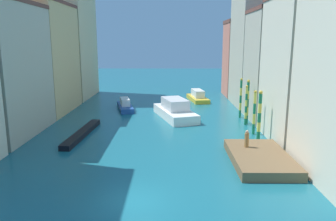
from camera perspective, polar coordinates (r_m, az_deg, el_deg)
The scene contains 18 objects.
ground_plane at distance 43.87m, azimuth -2.30°, elevation -0.62°, with size 154.00×154.00×0.00m, color #196070.
building_left_2 at distance 47.88m, azimuth -21.15°, elevation 8.52°, with size 7.29×11.87×14.67m.
building_left_3 at distance 59.55m, azimuth -17.00°, elevation 12.68°, with size 7.29×12.20×21.69m.
building_right_1 at distance 34.07m, azimuth 23.49°, elevation 6.86°, with size 7.29×9.14×14.13m.
building_right_2 at distance 42.31m, azimuth 18.84°, elevation 7.46°, with size 7.29×7.97×13.37m.
building_right_3 at distance 51.20m, azimuth 15.83°, elevation 12.62°, with size 7.29×10.53×21.06m.
building_right_4 at distance 60.18m, azimuth 13.32°, elevation 8.79°, with size 7.29×7.18×13.17m.
waterfront_dock at distance 27.43m, azimuth 15.64°, elevation -7.95°, with size 4.46×7.90×0.75m.
person_on_dock at distance 28.46m, azimuth 13.51°, elevation -4.88°, with size 0.36×0.36×1.47m.
mooring_pole_0 at distance 32.74m, azimuth 15.60°, elevation -0.82°, with size 0.37×0.37×4.95m.
mooring_pole_1 at distance 34.99m, azimuth 14.77°, elevation -0.26°, with size 0.32×0.32×4.63m.
mooring_pole_2 at distance 38.78m, azimuth 13.41°, elevation 0.96°, with size 0.29×0.29×4.63m.
mooring_pole_3 at distance 39.34m, azimuth 13.64°, elevation 1.54°, with size 0.34×0.34×5.20m.
mooring_pole_4 at distance 42.31m, azimuth 12.50°, elevation 2.19°, with size 0.31×0.31×5.05m.
vaporetto_white at distance 41.58m, azimuth 1.21°, elevation 0.00°, with size 5.82×9.71×2.45m.
gondola_black at distance 34.95m, azimuth -14.68°, elevation -3.83°, with size 1.57×10.16×0.51m.
motorboat_0 at distance 54.10m, azimuth 5.18°, elevation 2.42°, with size 3.39×7.32×1.77m.
motorboat_1 at distance 47.25m, azimuth -7.47°, elevation 0.89°, with size 3.34×7.17×1.59m.
Camera 1 is at (2.11, -18.29, 9.45)m, focal length 35.09 mm.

